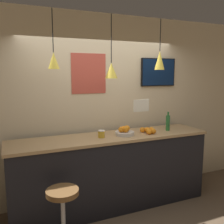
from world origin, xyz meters
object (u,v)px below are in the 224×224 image
Objects in this scene: bar_stool at (63,210)px; juice_bottle at (168,123)px; mounted_tv at (158,72)px; fruit_bowl at (125,132)px; spread_jar at (101,134)px.

bar_stool is 2.06m from juice_bottle.
fruit_bowl is at bearing -152.91° from mounted_tv.
mounted_tv is (0.07, 0.43, 0.79)m from juice_bottle.
fruit_bowl is (1.06, 0.59, 0.69)m from bar_stool.
juice_bottle is 0.90m from mounted_tv.
spread_jar is (0.69, 0.59, 0.69)m from bar_stool.
bar_stool is at bearing -151.08° from fruit_bowl.
spread_jar is at bearing 40.29° from bar_stool.
bar_stool is 6.79× the size of spread_jar.
juice_bottle reaches higher than fruit_bowl.
juice_bottle is at bearing 0.11° from fruit_bowl.
spread_jar reaches higher than bar_stool.
spread_jar is (-1.13, 0.00, -0.08)m from juice_bottle.
fruit_bowl is 1.28m from mounted_tv.
fruit_bowl is 0.37m from spread_jar.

